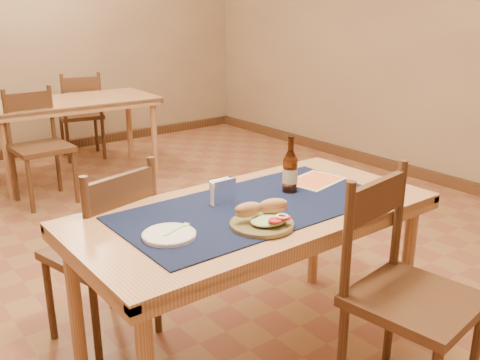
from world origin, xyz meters
TOP-DOWN VIEW (x-y plane):
  - room at (0.00, 0.00)m, footprint 6.04×7.04m
  - main_table at (0.00, -0.80)m, footprint 1.60×0.80m
  - placemat at (0.00, -0.80)m, footprint 1.20×0.60m
  - baseboard at (0.00, 0.00)m, footprint 6.00×7.00m
  - back_table at (0.40, 2.39)m, footprint 1.56×0.83m
  - chair_main_far at (-0.48, -0.27)m, footprint 0.52×0.52m
  - chair_main_near at (0.29, -1.40)m, footprint 0.51×0.51m
  - chair_back_near at (-0.08, 1.92)m, footprint 0.45×0.45m
  - chair_back_far at (0.71, 2.98)m, footprint 0.51×0.51m
  - sandwich_plate at (-0.11, -0.99)m, footprint 0.26×0.26m
  - side_plate at (-0.46, -0.85)m, footprint 0.21×0.21m
  - fork at (-0.41, -0.84)m, footprint 0.14×0.06m
  - beer_bottle at (0.25, -0.75)m, footprint 0.07×0.07m
  - napkin_holder at (-0.08, -0.68)m, footprint 0.13×0.05m
  - menu_card at (0.46, -0.72)m, footprint 0.32×0.26m

SIDE VIEW (x-z plane):
  - baseboard at x=0.00m, z-range 0.00..0.10m
  - chair_back_far at x=0.71m, z-range 0.02..0.95m
  - chair_main_far at x=-0.48m, z-range 0.02..0.95m
  - chair_back_near at x=-0.08m, z-range 0.02..0.96m
  - chair_main_near at x=0.29m, z-range 0.02..1.00m
  - main_table at x=0.00m, z-range 0.29..1.04m
  - back_table at x=0.40m, z-range 0.29..1.04m
  - placemat at x=0.00m, z-range 0.75..0.76m
  - menu_card at x=0.46m, z-range 0.76..0.76m
  - side_plate at x=-0.46m, z-range 0.76..0.77m
  - fork at x=-0.41m, z-range 0.77..0.77m
  - sandwich_plate at x=-0.11m, z-range 0.73..0.83m
  - napkin_holder at x=-0.08m, z-range 0.75..0.86m
  - beer_bottle at x=0.25m, z-range 0.72..0.99m
  - room at x=0.00m, z-range -0.02..2.82m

